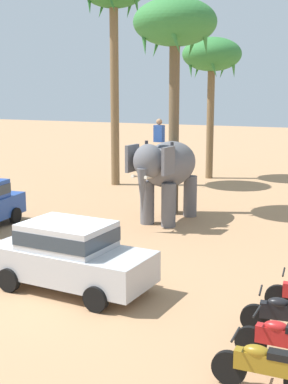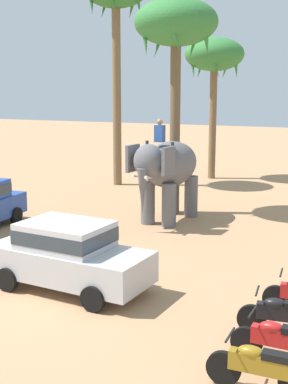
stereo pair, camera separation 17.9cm
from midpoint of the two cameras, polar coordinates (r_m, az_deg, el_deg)
ground_plane at (r=13.51m, az=-8.93°, el=-10.35°), size 120.00×120.00×0.00m
car_sedan_foreground at (r=13.19m, az=-7.86°, el=-6.58°), size 4.19×2.05×1.70m
elephant_with_mahout at (r=19.56m, az=2.80°, el=2.49°), size 1.87×3.94×3.88m
motorcycle_nearest_camera at (r=9.23m, az=12.99°, el=-17.98°), size 1.80×0.55×0.94m
motorcycle_second_in_row at (r=10.13m, az=14.97°, el=-15.32°), size 1.80×0.55×0.94m
motorcycle_mid_row at (r=11.17m, az=15.20°, el=-12.76°), size 1.80×0.55×0.94m
palm_tree_behind_elephant at (r=29.46m, az=7.81°, el=14.19°), size 3.20×3.20×7.66m
palm_tree_left_of_road at (r=20.96m, az=3.75°, el=17.24°), size 3.20×3.20×8.31m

